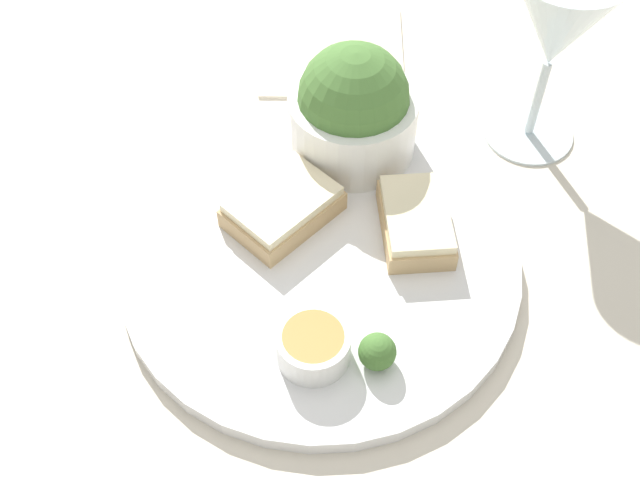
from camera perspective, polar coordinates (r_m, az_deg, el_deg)
The scene contains 9 objects.
ground_plane at distance 0.63m, azimuth 0.00°, elevation -1.89°, with size 4.00×4.00×0.00m, color beige.
dinner_plate at distance 0.62m, azimuth 0.00°, elevation -1.51°, with size 0.31×0.31×0.01m.
salad_bowl at distance 0.66m, azimuth 2.36°, elevation 9.25°, with size 0.11×0.11×0.10m.
sauce_ramekin at distance 0.56m, azimuth -0.48°, elevation -7.45°, with size 0.05×0.05×0.03m.
cheese_toast_near at distance 0.63m, azimuth -2.67°, elevation 2.37°, with size 0.10×0.08×0.03m.
cheese_toast_far at distance 0.63m, azimuth 6.82°, elevation 1.33°, with size 0.10×0.08×0.03m.
wine_glass at distance 0.67m, azimuth 16.60°, elevation 14.35°, with size 0.09×0.09×0.17m.
garnish at distance 0.56m, azimuth 4.09°, elevation -7.92°, with size 0.03×0.03×0.03m.
napkin at distance 0.81m, azimuth 0.91°, elevation 13.35°, with size 0.18×0.18×0.01m.
Camera 1 is at (-0.33, -0.16, 0.51)m, focal length 45.00 mm.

